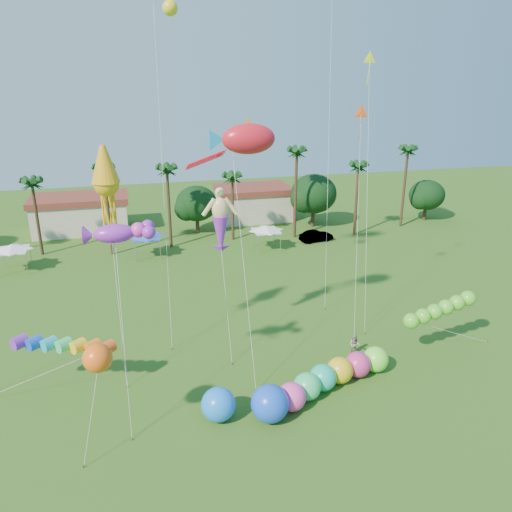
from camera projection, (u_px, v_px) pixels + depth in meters
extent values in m
plane|color=#285116|center=(305.00, 483.00, 25.77)|extent=(160.00, 160.00, 0.00)
cylinder|color=#3A2819|center=(37.00, 220.00, 57.39)|extent=(0.36, 0.36, 8.50)
cylinder|color=#3A2819|center=(108.00, 213.00, 57.21)|extent=(0.36, 0.36, 10.00)
cylinder|color=#3A2819|center=(169.00, 209.00, 59.86)|extent=(0.36, 0.36, 9.50)
cylinder|color=#3A2819|center=(233.00, 209.00, 62.92)|extent=(0.36, 0.36, 8.00)
cylinder|color=#3A2819|center=(296.00, 196.00, 63.39)|extent=(0.36, 0.36, 11.00)
cylinder|color=#3A2819|center=(356.00, 201.00, 64.71)|extent=(0.36, 0.36, 9.00)
cylinder|color=#3A2819|center=(404.00, 189.00, 68.17)|extent=(0.36, 0.36, 10.50)
sphere|color=#113814|center=(197.00, 203.00, 65.60)|extent=(5.46, 5.46, 5.46)
sphere|color=#113814|center=(314.00, 194.00, 68.27)|extent=(6.30, 6.30, 6.30)
sphere|color=#113814|center=(427.00, 195.00, 71.69)|extent=(5.04, 5.04, 5.04)
cube|color=beige|center=(81.00, 216.00, 67.30)|extent=(12.00, 7.00, 4.00)
cube|color=beige|center=(253.00, 205.00, 72.97)|extent=(10.00, 7.00, 4.00)
pyramid|color=white|center=(12.00, 247.00, 52.88)|extent=(3.00, 3.00, 0.60)
pyramid|color=blue|center=(146.00, 234.00, 57.10)|extent=(3.00, 3.00, 0.60)
pyramid|color=white|center=(266.00, 228.00, 59.50)|extent=(3.00, 3.00, 0.60)
imported|color=#4C4C54|center=(316.00, 236.00, 63.27)|extent=(4.48, 2.21, 1.41)
imported|color=gray|center=(354.00, 345.00, 37.44)|extent=(1.01, 0.96, 1.64)
sphere|color=#FF43B3|center=(292.00, 397.00, 31.18)|extent=(1.83, 1.83, 1.83)
sphere|color=#31D374|center=(307.00, 386.00, 32.23)|extent=(1.83, 1.83, 1.83)
sphere|color=#1ABC9B|center=(323.00, 377.00, 33.19)|extent=(1.83, 1.83, 1.83)
sphere|color=yellow|center=(340.00, 370.00, 34.00)|extent=(1.83, 1.83, 1.83)
sphere|color=#CF3082|center=(358.00, 364.00, 34.69)|extent=(1.83, 1.83, 1.83)
sphere|color=#6FFF38|center=(375.00, 359.00, 35.33)|extent=(1.83, 1.83, 1.83)
sphere|color=blue|center=(270.00, 404.00, 30.13)|extent=(3.04, 3.04, 2.34)
sphere|color=#1B78FB|center=(218.00, 404.00, 30.23)|extent=(2.12, 2.12, 2.12)
cylinder|color=#F54D1B|center=(82.00, 351.00, 32.12)|extent=(5.92, 3.87, 0.85)
cylinder|color=silver|center=(43.00, 374.00, 32.40)|extent=(8.36, 0.82, 3.17)
ellipsoid|color=#5CCA2C|center=(411.00, 321.00, 36.38)|extent=(6.43, 2.24, 1.38)
cylinder|color=silver|center=(451.00, 332.00, 37.90)|extent=(7.31, 0.36, 3.01)
cylinder|color=brown|center=(487.00, 341.00, 39.39)|extent=(0.08, 0.08, 0.16)
sphere|color=#FF5B14|center=(98.00, 358.00, 26.23)|extent=(2.06, 2.06, 1.57)
cylinder|color=silver|center=(90.00, 413.00, 26.51)|extent=(1.31, 1.28, 5.85)
cylinder|color=brown|center=(83.00, 467.00, 26.75)|extent=(0.08, 0.08, 0.16)
cylinder|color=silver|center=(226.00, 295.00, 36.28)|extent=(0.04, 3.46, 9.68)
cylinder|color=brown|center=(232.00, 364.00, 36.33)|extent=(0.08, 0.08, 0.16)
ellipsoid|color=red|center=(249.00, 139.00, 33.25)|extent=(5.59, 2.25, 2.27)
cylinder|color=silver|center=(252.00, 265.00, 33.27)|extent=(0.98, 5.66, 15.88)
cylinder|color=brown|center=(256.00, 390.00, 33.26)|extent=(0.08, 0.08, 0.16)
cylinder|color=silver|center=(162.00, 164.00, 36.30)|extent=(0.67, 5.63, 27.58)
cylinder|color=brown|center=(172.00, 349.00, 38.34)|extent=(0.08, 0.08, 0.16)
cone|color=orange|center=(106.00, 184.00, 32.29)|extent=(2.31, 2.31, 5.21)
cylinder|color=silver|center=(117.00, 288.00, 32.98)|extent=(0.16, 3.48, 13.23)
cylinder|color=brown|center=(127.00, 387.00, 33.64)|extent=(0.08, 0.08, 0.16)
ellipsoid|color=purple|center=(114.00, 234.00, 27.84)|extent=(4.37, 3.13, 1.53)
cylinder|color=silver|center=(123.00, 339.00, 28.32)|extent=(0.09, 3.25, 11.54)
cylinder|color=brown|center=(132.00, 439.00, 28.77)|extent=(0.08, 0.08, 0.16)
cone|color=#E15419|center=(361.00, 113.00, 39.12)|extent=(1.37, 0.47, 1.34)
cylinder|color=silver|center=(358.00, 227.00, 39.61)|extent=(1.67, 4.91, 17.12)
cylinder|color=brown|center=(354.00, 337.00, 40.07)|extent=(0.08, 0.08, 0.16)
cone|color=#EAFF1A|center=(370.00, 59.00, 37.95)|extent=(1.16, 0.29, 1.15)
cylinder|color=silver|center=(367.00, 201.00, 39.31)|extent=(1.02, 4.66, 21.07)
cylinder|color=brown|center=(365.00, 333.00, 40.63)|extent=(0.08, 0.08, 0.16)
cylinder|color=silver|center=(329.00, 148.00, 42.44)|extent=(1.14, 4.61, 28.08)
cylinder|color=brown|center=(325.00, 308.00, 44.96)|extent=(0.08, 0.08, 0.16)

